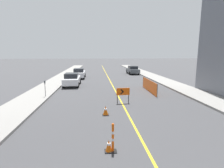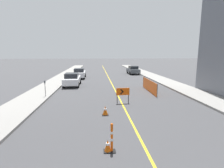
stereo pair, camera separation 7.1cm
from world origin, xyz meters
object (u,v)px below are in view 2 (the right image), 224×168
at_px(delineator_post_rear, 112,140).
at_px(traffic_cone_fifth, 105,110).
at_px(traffic_cone_fourth, 108,146).
at_px(arrow_barricade_primary, 123,92).
at_px(parked_car_curb_far, 133,70).
at_px(parked_car_curb_mid, 79,73).
at_px(parking_meter_far_curb, 45,85).
at_px(parked_car_curb_near, 72,79).

bearing_deg(delineator_post_rear, traffic_cone_fifth, 90.63).
xyz_separation_m(traffic_cone_fourth, arrow_barricade_primary, (1.66, 6.94, 0.65)).
xyz_separation_m(traffic_cone_fourth, delineator_post_rear, (0.16, -0.03, 0.28)).
relative_size(traffic_cone_fourth, parked_car_curb_far, 0.12).
bearing_deg(parked_car_curb_far, arrow_barricade_primary, -106.18).
height_order(delineator_post_rear, parked_car_curb_far, parked_car_curb_far).
bearing_deg(traffic_cone_fourth, delineator_post_rear, -9.13).
bearing_deg(parked_car_curb_mid, parking_meter_far_curb, -99.15).
bearing_deg(parked_car_curb_mid, parked_car_curb_near, -93.12).
relative_size(traffic_cone_fourth, parked_car_curb_near, 0.12).
height_order(delineator_post_rear, parking_meter_far_curb, parking_meter_far_curb).
bearing_deg(parking_meter_far_curb, parked_car_curb_mid, 81.90).
bearing_deg(parked_car_curb_mid, delineator_post_rear, -82.41).
height_order(traffic_cone_fifth, parked_car_curb_mid, parked_car_curb_mid).
height_order(delineator_post_rear, parked_car_curb_mid, parked_car_curb_mid).
bearing_deg(parked_car_curb_mid, parked_car_curb_far, 25.38).
relative_size(delineator_post_rear, arrow_barricade_primary, 0.98).
distance_m(traffic_cone_fifth, delineator_post_rear, 4.34).
height_order(parked_car_curb_far, parking_meter_far_curb, parking_meter_far_curb).
relative_size(arrow_barricade_primary, parked_car_curb_near, 0.29).
bearing_deg(traffic_cone_fourth, parking_meter_far_curb, 118.51).
bearing_deg(parking_meter_far_curb, arrow_barricade_primary, -19.05).
height_order(parked_car_curb_near, parking_meter_far_curb, parking_meter_far_curb).
xyz_separation_m(parked_car_curb_mid, parking_meter_far_curb, (-1.83, -12.83, 0.38)).
xyz_separation_m(arrow_barricade_primary, parked_car_curb_near, (-5.11, 8.27, -0.10)).
distance_m(traffic_cone_fourth, parked_car_curb_far, 27.85).
bearing_deg(parked_car_curb_near, traffic_cone_fifth, -72.94).
xyz_separation_m(parked_car_curb_near, parking_meter_far_curb, (-1.58, -5.96, 0.38)).
distance_m(traffic_cone_fifth, parking_meter_far_curb, 7.18).
distance_m(delineator_post_rear, parking_meter_far_curb, 10.65).
bearing_deg(parked_car_curb_far, traffic_cone_fifth, -108.26).
distance_m(arrow_barricade_primary, parked_car_curb_far, 20.71).
bearing_deg(traffic_cone_fifth, arrow_barricade_primary, 59.47).
xyz_separation_m(parked_car_curb_near, parked_car_curb_mid, (0.25, 6.88, 0.00)).
bearing_deg(parked_car_curb_mid, arrow_barricade_primary, -73.25).
distance_m(delineator_post_rear, parked_car_curb_far, 27.83).
relative_size(arrow_barricade_primary, parking_meter_far_curb, 0.86).
bearing_deg(parked_car_curb_far, parking_meter_far_curb, -125.50).
xyz_separation_m(arrow_barricade_primary, parked_car_curb_far, (5.06, 20.08, -0.10)).
height_order(arrow_barricade_primary, parked_car_curb_far, parked_car_curb_far).
distance_m(traffic_cone_fourth, arrow_barricade_primary, 7.17).
bearing_deg(traffic_cone_fourth, parked_car_curb_mid, 98.24).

